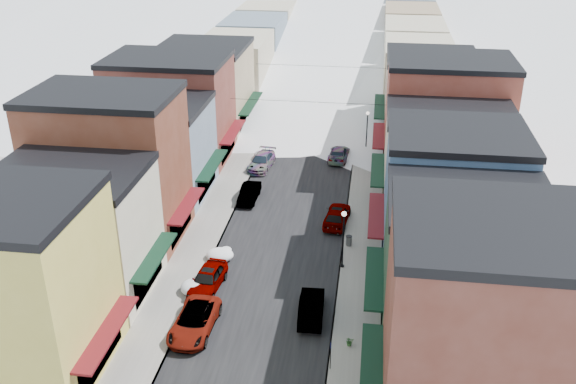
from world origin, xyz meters
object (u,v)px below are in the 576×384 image
(car_silver_sedan, at_px, (208,279))
(car_green_sedan, at_px, (311,307))
(car_white_suv, at_px, (194,321))
(trash_can, at_px, (349,241))
(streetlamp_near, at_px, (343,232))
(car_dark_hatch, at_px, (249,193))

(car_silver_sedan, relative_size, car_green_sedan, 1.02)
(car_white_suv, xyz_separation_m, car_silver_sedan, (-0.37, 4.97, 0.05))
(trash_can, xyz_separation_m, streetlamp_near, (-0.34, -3.30, 2.55))
(car_dark_hatch, distance_m, streetlamp_near, 14.40)
(car_dark_hatch, bearing_deg, car_green_sedan, -65.14)
(car_green_sedan, relative_size, streetlamp_near, 0.98)
(car_silver_sedan, xyz_separation_m, car_green_sedan, (7.80, -2.34, -0.05))
(car_dark_hatch, distance_m, trash_can, 12.17)
(car_white_suv, relative_size, streetlamp_near, 1.15)
(car_silver_sedan, relative_size, streetlamp_near, 1.00)
(car_green_sedan, bearing_deg, car_dark_hatch, -68.63)
(car_silver_sedan, bearing_deg, trash_can, 42.25)
(trash_can, relative_size, streetlamp_near, 0.18)
(car_silver_sedan, distance_m, trash_can, 12.30)
(car_silver_sedan, relative_size, car_dark_hatch, 1.10)
(car_dark_hatch, height_order, trash_can, car_dark_hatch)
(trash_can, bearing_deg, streetlamp_near, -95.87)
(car_silver_sedan, bearing_deg, streetlamp_near, 28.59)
(car_dark_hatch, relative_size, streetlamp_near, 0.92)
(car_white_suv, distance_m, streetlamp_near, 13.07)
(car_silver_sedan, bearing_deg, car_green_sedan, -11.28)
(car_silver_sedan, bearing_deg, car_dark_hatch, 94.67)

